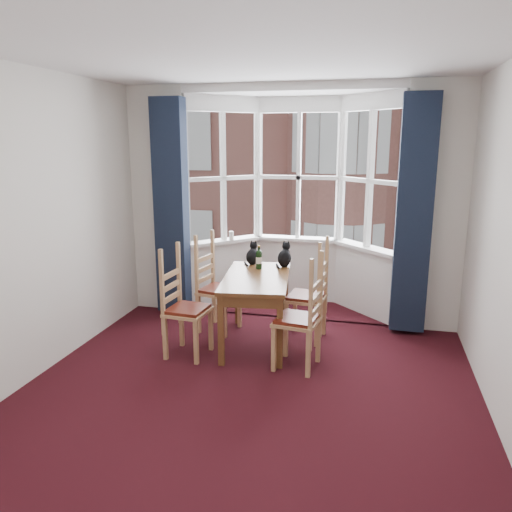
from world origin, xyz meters
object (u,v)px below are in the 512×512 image
(dining_table, at_px, (257,286))
(cat_left, at_px, (253,255))
(chair_left_far, at_px, (212,290))
(candle_tall, at_px, (231,236))
(chair_right_near, at_px, (306,322))
(cat_right, at_px, (285,257))
(wine_bottle, at_px, (259,259))
(chair_right_far, at_px, (314,299))
(chair_left_near, at_px, (180,310))

(dining_table, xyz_separation_m, cat_left, (-0.17, 0.50, 0.21))
(dining_table, distance_m, cat_left, 0.57)
(chair_left_far, bearing_deg, candle_tall, 92.38)
(chair_right_near, xyz_separation_m, cat_right, (-0.39, 0.96, 0.40))
(chair_left_far, distance_m, cat_right, 0.92)
(cat_left, relative_size, wine_bottle, 1.03)
(chair_left_far, xyz_separation_m, chair_right_far, (1.19, -0.04, 0.00))
(wine_bottle, distance_m, candle_tall, 1.11)
(chair_left_far, xyz_separation_m, candle_tall, (-0.04, 0.95, 0.46))
(chair_right_far, relative_size, wine_bottle, 3.47)
(dining_table, xyz_separation_m, chair_right_far, (0.59, 0.25, -0.18))
(cat_right, relative_size, wine_bottle, 1.11)
(chair_left_near, height_order, cat_right, cat_right)
(chair_right_near, height_order, cat_left, cat_left)
(chair_right_far, bearing_deg, dining_table, -157.11)
(dining_table, relative_size, chair_left_far, 1.44)
(cat_left, bearing_deg, chair_left_far, -154.58)
(dining_table, relative_size, candle_tall, 11.22)
(dining_table, relative_size, wine_bottle, 5.00)
(chair_right_far, xyz_separation_m, candle_tall, (-1.23, 0.99, 0.46))
(dining_table, relative_size, chair_right_far, 1.44)
(wine_bottle, bearing_deg, candle_tall, 122.33)
(chair_right_near, bearing_deg, wine_bottle, 129.47)
(chair_left_far, height_order, chair_right_far, same)
(chair_right_near, xyz_separation_m, chair_right_far, (-0.01, 0.73, 0.00))
(cat_left, height_order, wine_bottle, cat_left)
(dining_table, distance_m, candle_tall, 1.42)
(chair_left_near, bearing_deg, cat_right, 45.49)
(cat_left, relative_size, candle_tall, 2.32)
(cat_right, bearing_deg, dining_table, -113.89)
(dining_table, height_order, candle_tall, candle_tall)
(dining_table, bearing_deg, cat_left, 108.50)
(chair_right_far, bearing_deg, cat_right, 148.13)
(chair_left_near, xyz_separation_m, chair_right_far, (1.29, 0.69, 0.00))
(chair_left_near, height_order, chair_right_near, same)
(chair_right_near, relative_size, cat_right, 3.12)
(dining_table, distance_m, chair_right_near, 0.79)
(chair_left_far, xyz_separation_m, chair_right_near, (1.20, -0.77, 0.00))
(dining_table, height_order, cat_left, cat_left)
(chair_right_near, xyz_separation_m, wine_bottle, (-0.65, 0.79, 0.40))
(chair_right_near, height_order, wine_bottle, wine_bottle)
(chair_left_far, relative_size, wine_bottle, 3.47)
(chair_right_near, relative_size, cat_left, 3.35)
(chair_left_near, relative_size, cat_left, 3.35)
(cat_right, xyz_separation_m, candle_tall, (-0.85, 0.76, 0.06))
(wine_bottle, relative_size, candle_tall, 2.24)
(wine_bottle, bearing_deg, chair_right_far, -4.98)
(chair_right_far, bearing_deg, chair_left_far, 177.91)
(dining_table, height_order, wine_bottle, wine_bottle)
(chair_left_near, relative_size, candle_tall, 7.77)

